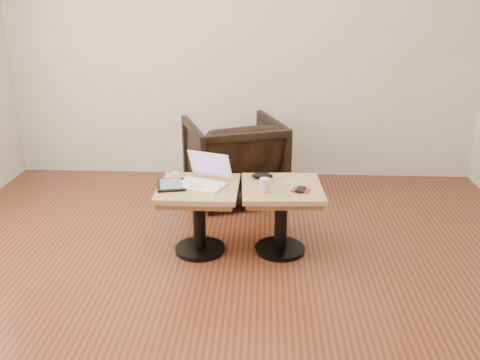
{
  "coord_description": "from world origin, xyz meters",
  "views": [
    {
      "loc": [
        0.23,
        -2.87,
        1.81
      ],
      "look_at": [
        0.06,
        0.56,
        0.55
      ],
      "focal_mm": 40.0,
      "sensor_mm": 36.0,
      "label": 1
    }
  ],
  "objects_px": {
    "side_table_left": "(199,203)",
    "armchair": "(234,159)",
    "striped_cup": "(265,185)",
    "side_table_right": "(281,203)",
    "laptop": "(204,178)"
  },
  "relations": [
    {
      "from": "side_table_right",
      "to": "armchair",
      "type": "height_order",
      "value": "armchair"
    },
    {
      "from": "side_table_left",
      "to": "striped_cup",
      "type": "xyz_separation_m",
      "value": [
        0.46,
        -0.09,
        0.17
      ]
    },
    {
      "from": "armchair",
      "to": "striped_cup",
      "type": "bearing_deg",
      "value": 83.86
    },
    {
      "from": "laptop",
      "to": "striped_cup",
      "type": "height_order",
      "value": "laptop"
    },
    {
      "from": "side_table_left",
      "to": "striped_cup",
      "type": "relative_size",
      "value": 5.91
    },
    {
      "from": "laptop",
      "to": "armchair",
      "type": "xyz_separation_m",
      "value": [
        0.15,
        1.0,
        -0.18
      ]
    },
    {
      "from": "side_table_left",
      "to": "laptop",
      "type": "bearing_deg",
      "value": 49.09
    },
    {
      "from": "side_table_right",
      "to": "laptop",
      "type": "height_order",
      "value": "laptop"
    },
    {
      "from": "side_table_left",
      "to": "side_table_right",
      "type": "distance_m",
      "value": 0.58
    },
    {
      "from": "striped_cup",
      "to": "armchair",
      "type": "height_order",
      "value": "armchair"
    },
    {
      "from": "side_table_left",
      "to": "striped_cup",
      "type": "height_order",
      "value": "striped_cup"
    },
    {
      "from": "striped_cup",
      "to": "armchair",
      "type": "relative_size",
      "value": 0.12
    },
    {
      "from": "side_table_left",
      "to": "armchair",
      "type": "distance_m",
      "value": 1.06
    },
    {
      "from": "laptop",
      "to": "armchair",
      "type": "relative_size",
      "value": 0.5
    },
    {
      "from": "side_table_left",
      "to": "striped_cup",
      "type": "distance_m",
      "value": 0.5
    }
  ]
}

